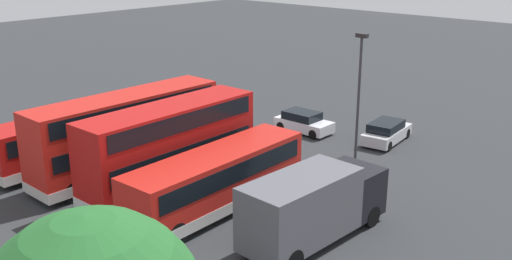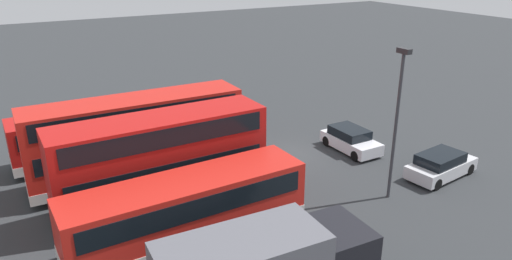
{
  "view_description": "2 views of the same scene",
  "coord_description": "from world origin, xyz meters",
  "px_view_note": "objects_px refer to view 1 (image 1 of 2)",
  "views": [
    {
      "loc": [
        -24.27,
        26.92,
        12.52
      ],
      "look_at": [
        -2.2,
        2.39,
        1.81
      ],
      "focal_mm": 40.96,
      "sensor_mm": 36.0,
      "label": 1
    },
    {
      "loc": [
        -21.97,
        14.89,
        11.7
      ],
      "look_at": [
        2.0,
        1.34,
        1.24
      ],
      "focal_mm": 33.15,
      "sensor_mm": 36.0,
      "label": 2
    }
  ],
  "objects_px": {
    "car_small_green": "(386,132)",
    "bus_single_deck_fourth": "(79,135)",
    "bus_single_deck_near_end": "(217,179)",
    "bus_double_decker_second": "(170,145)",
    "car_hatchback_silver": "(303,122)",
    "bus_double_decker_third": "(127,132)",
    "lamp_post_tall": "(359,88)",
    "box_truck_blue": "(313,204)"
  },
  "relations": [
    {
      "from": "bus_double_decker_third",
      "to": "box_truck_blue",
      "type": "height_order",
      "value": "bus_double_decker_third"
    },
    {
      "from": "bus_double_decker_second",
      "to": "car_hatchback_silver",
      "type": "bearing_deg",
      "value": -86.49
    },
    {
      "from": "box_truck_blue",
      "to": "bus_single_deck_fourth",
      "type": "bearing_deg",
      "value": 4.98
    },
    {
      "from": "box_truck_blue",
      "to": "lamp_post_tall",
      "type": "xyz_separation_m",
      "value": [
        3.97,
        -9.62,
        2.76
      ]
    },
    {
      "from": "bus_single_deck_near_end",
      "to": "car_small_green",
      "type": "height_order",
      "value": "bus_single_deck_near_end"
    },
    {
      "from": "bus_double_decker_third",
      "to": "bus_single_deck_near_end",
      "type": "bearing_deg",
      "value": -179.95
    },
    {
      "from": "car_hatchback_silver",
      "to": "bus_double_decker_third",
      "type": "bearing_deg",
      "value": 77.76
    },
    {
      "from": "box_truck_blue",
      "to": "car_hatchback_silver",
      "type": "bearing_deg",
      "value": -50.98
    },
    {
      "from": "bus_double_decker_second",
      "to": "bus_single_deck_fourth",
      "type": "bearing_deg",
      "value": 7.22
    },
    {
      "from": "car_hatchback_silver",
      "to": "car_small_green",
      "type": "bearing_deg",
      "value": -160.67
    },
    {
      "from": "car_small_green",
      "to": "lamp_post_tall",
      "type": "xyz_separation_m",
      "value": [
        -0.3,
        4.12,
        3.77
      ]
    },
    {
      "from": "car_hatchback_silver",
      "to": "lamp_post_tall",
      "type": "xyz_separation_m",
      "value": [
        -5.65,
        2.25,
        3.77
      ]
    },
    {
      "from": "car_small_green",
      "to": "lamp_post_tall",
      "type": "height_order",
      "value": "lamp_post_tall"
    },
    {
      "from": "bus_single_deck_fourth",
      "to": "box_truck_blue",
      "type": "bearing_deg",
      "value": -175.02
    },
    {
      "from": "car_small_green",
      "to": "bus_single_deck_fourth",
      "type": "bearing_deg",
      "value": 51.88
    },
    {
      "from": "bus_single_deck_near_end",
      "to": "car_hatchback_silver",
      "type": "distance_m",
      "value": 13.28
    },
    {
      "from": "bus_double_decker_second",
      "to": "bus_single_deck_fourth",
      "type": "xyz_separation_m",
      "value": [
        7.31,
        0.93,
        -0.82
      ]
    },
    {
      "from": "bus_double_decker_third",
      "to": "car_hatchback_silver",
      "type": "bearing_deg",
      "value": -102.24
    },
    {
      "from": "box_truck_blue",
      "to": "car_small_green",
      "type": "distance_m",
      "value": 14.43
    },
    {
      "from": "bus_single_deck_fourth",
      "to": "car_hatchback_silver",
      "type": "xyz_separation_m",
      "value": [
        -6.55,
        -13.28,
        -0.92
      ]
    },
    {
      "from": "bus_single_deck_near_end",
      "to": "car_small_green",
      "type": "relative_size",
      "value": 2.33
    },
    {
      "from": "bus_single_deck_fourth",
      "to": "box_truck_blue",
      "type": "height_order",
      "value": "box_truck_blue"
    },
    {
      "from": "car_hatchback_silver",
      "to": "lamp_post_tall",
      "type": "distance_m",
      "value": 7.15
    },
    {
      "from": "bus_double_decker_third",
      "to": "car_small_green",
      "type": "height_order",
      "value": "bus_double_decker_third"
    },
    {
      "from": "bus_single_deck_near_end",
      "to": "bus_single_deck_fourth",
      "type": "relative_size",
      "value": 0.96
    },
    {
      "from": "car_hatchback_silver",
      "to": "bus_single_deck_fourth",
      "type": "bearing_deg",
      "value": 63.75
    },
    {
      "from": "bus_double_decker_third",
      "to": "bus_double_decker_second",
      "type": "bearing_deg",
      "value": -177.32
    },
    {
      "from": "car_small_green",
      "to": "box_truck_blue",
      "type": "bearing_deg",
      "value": 107.28
    },
    {
      "from": "bus_double_decker_second",
      "to": "box_truck_blue",
      "type": "bearing_deg",
      "value": -176.88
    },
    {
      "from": "box_truck_blue",
      "to": "lamp_post_tall",
      "type": "distance_m",
      "value": 10.77
    },
    {
      "from": "bus_single_deck_fourth",
      "to": "bus_double_decker_third",
      "type": "bearing_deg",
      "value": -168.73
    },
    {
      "from": "bus_double_decker_third",
      "to": "car_small_green",
      "type": "distance_m",
      "value": 16.58
    },
    {
      "from": "bus_double_decker_second",
      "to": "bus_double_decker_third",
      "type": "bearing_deg",
      "value": 2.68
    },
    {
      "from": "bus_single_deck_near_end",
      "to": "bus_double_decker_second",
      "type": "distance_m",
      "value": 3.71
    },
    {
      "from": "bus_single_deck_fourth",
      "to": "car_small_green",
      "type": "height_order",
      "value": "bus_single_deck_fourth"
    },
    {
      "from": "bus_single_deck_fourth",
      "to": "lamp_post_tall",
      "type": "relative_size",
      "value": 1.43
    },
    {
      "from": "lamp_post_tall",
      "to": "bus_single_deck_near_end",
      "type": "bearing_deg",
      "value": 82.89
    },
    {
      "from": "car_small_green",
      "to": "car_hatchback_silver",
      "type": "bearing_deg",
      "value": 19.33
    },
    {
      "from": "bus_double_decker_second",
      "to": "bus_single_deck_fourth",
      "type": "height_order",
      "value": "bus_double_decker_second"
    },
    {
      "from": "bus_single_deck_near_end",
      "to": "car_hatchback_silver",
      "type": "xyz_separation_m",
      "value": [
        4.37,
        -12.51,
        -0.92
      ]
    },
    {
      "from": "bus_double_decker_second",
      "to": "car_small_green",
      "type": "height_order",
      "value": "bus_double_decker_second"
    },
    {
      "from": "bus_single_deck_fourth",
      "to": "car_small_green",
      "type": "relative_size",
      "value": 2.43
    }
  ]
}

